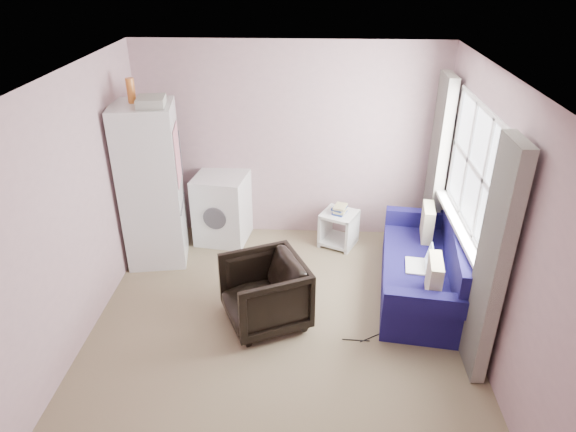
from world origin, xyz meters
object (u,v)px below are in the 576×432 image
(washing_machine, at_px, (222,206))
(fridge, at_px, (151,185))
(armchair, at_px, (265,290))
(side_table, at_px, (339,226))
(sofa, at_px, (428,270))

(washing_machine, bearing_deg, fridge, -136.28)
(armchair, xyz_separation_m, side_table, (0.81, 1.59, -0.13))
(washing_machine, xyz_separation_m, side_table, (1.50, -0.09, -0.20))
(fridge, xyz_separation_m, side_table, (2.22, 0.42, -0.72))
(armchair, height_order, fridge, fridge)
(sofa, bearing_deg, armchair, -154.45)
(side_table, bearing_deg, armchair, -116.95)
(washing_machine, xyz_separation_m, sofa, (2.43, -1.12, -0.16))
(fridge, xyz_separation_m, sofa, (3.14, -0.61, -0.68))
(washing_machine, relative_size, sofa, 0.46)
(fridge, distance_m, washing_machine, 1.02)
(fridge, bearing_deg, side_table, 1.20)
(armchair, relative_size, washing_machine, 0.87)
(fridge, xyz_separation_m, washing_machine, (0.72, 0.51, -0.51))
(armchair, relative_size, side_table, 1.39)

